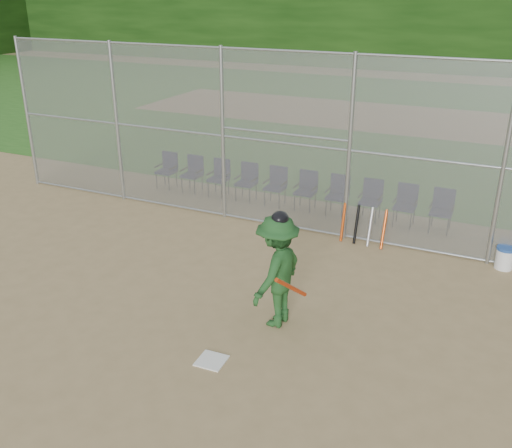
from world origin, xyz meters
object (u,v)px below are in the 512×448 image
at_px(batter_at_plate, 277,271).
at_px(chair_0, 166,171).
at_px(water_cooler, 505,258).
at_px(home_plate, 212,361).

xyz_separation_m(batter_at_plate, chair_0, (-5.47, 5.09, -0.48)).
relative_size(batter_at_plate, water_cooler, 4.36).
bearing_deg(home_plate, batter_at_plate, 71.86).
height_order(water_cooler, chair_0, chair_0).
bearing_deg(chair_0, batter_at_plate, -42.95).
height_order(home_plate, water_cooler, water_cooler).
relative_size(batter_at_plate, chair_0, 2.07).
distance_m(batter_at_plate, chair_0, 7.49).
xyz_separation_m(home_plate, water_cooler, (3.78, 5.11, 0.22)).
distance_m(batter_at_plate, water_cooler, 5.03).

